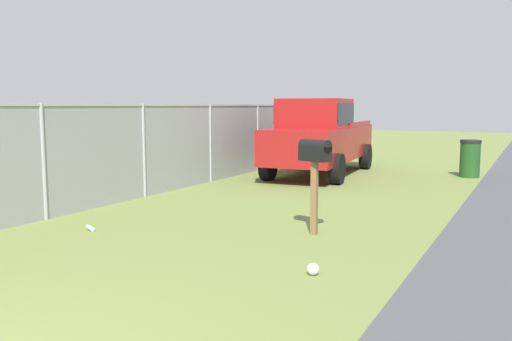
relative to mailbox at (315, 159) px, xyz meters
name	(u,v)px	position (x,y,z in m)	size (l,w,h in m)	color
mailbox	(315,159)	(0.00, 0.00, 0.00)	(0.34, 0.52, 1.42)	brown
pickup_truck	(319,135)	(6.42, 2.42, -0.03)	(5.35, 2.42, 2.09)	maroon
trash_bin	(470,158)	(7.89, -1.31, -0.63)	(0.54, 0.54, 1.00)	#1E4C1E
fence_section	(180,144)	(2.63, 4.36, -0.09)	(17.80, 0.07, 1.95)	#9EA3A8
litter_bag_far_scatter	(313,269)	(-1.78, -0.71, -1.06)	(0.14, 0.14, 0.14)	silver
litter_bottle_midfield_a	(90,228)	(-1.39, 3.13, -1.10)	(0.07, 0.07, 0.22)	#B2D8BF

